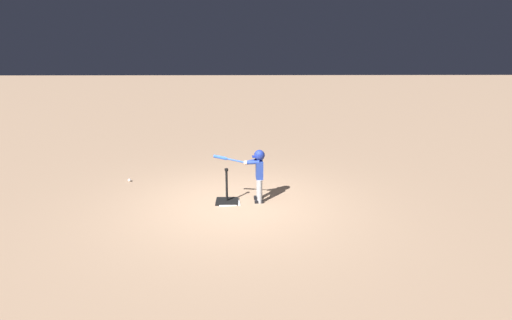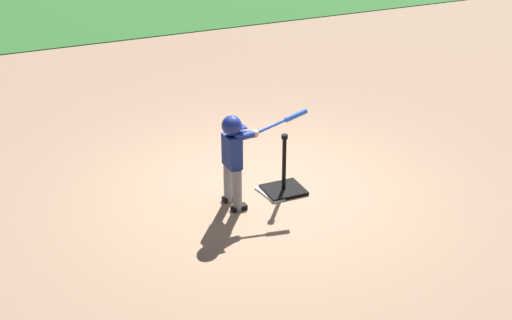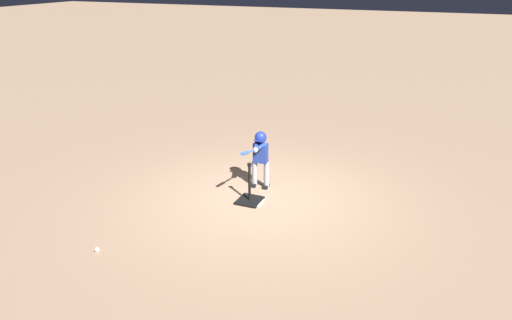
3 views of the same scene
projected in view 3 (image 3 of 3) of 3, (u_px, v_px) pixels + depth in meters
name	position (u px, v px, depth m)	size (l,w,h in m)	color
ground_plane	(261.00, 199.00, 9.24)	(90.00, 90.00, 0.00)	#93755B
home_plate	(251.00, 200.00, 9.16)	(0.44, 0.44, 0.02)	white
batting_tee	(250.00, 197.00, 9.09)	(0.47, 0.43, 0.75)	black
batter_child	(260.00, 153.00, 9.45)	(1.08, 0.36, 1.13)	gray
baseball	(97.00, 249.00, 7.50)	(0.07, 0.07, 0.07)	white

